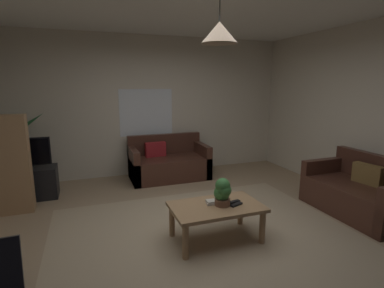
# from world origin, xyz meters

# --- Properties ---
(floor) EXTENTS (5.53, 5.32, 0.02)m
(floor) POSITION_xyz_m (0.00, 0.00, -0.01)
(floor) COLOR #9E8466
(floor) RESTS_ON ground
(rug) EXTENTS (3.59, 2.93, 0.01)m
(rug) POSITION_xyz_m (0.00, -0.20, 0.00)
(rug) COLOR tan
(rug) RESTS_ON ground
(wall_back) EXTENTS (5.65, 0.06, 2.74)m
(wall_back) POSITION_xyz_m (0.00, 2.69, 1.37)
(wall_back) COLOR beige
(wall_back) RESTS_ON ground
(wall_right) EXTENTS (0.06, 5.32, 2.74)m
(wall_right) POSITION_xyz_m (2.79, 0.00, 1.37)
(wall_right) COLOR beige
(wall_right) RESTS_ON ground
(window_pane) EXTENTS (1.06, 0.01, 0.92)m
(window_pane) POSITION_xyz_m (-0.12, 2.66, 1.25)
(window_pane) COLOR white
(couch_under_window) EXTENTS (1.48, 0.81, 0.82)m
(couch_under_window) POSITION_xyz_m (0.20, 2.19, 0.28)
(couch_under_window) COLOR #47281E
(couch_under_window) RESTS_ON ground
(couch_right_side) EXTENTS (0.81, 1.41, 0.82)m
(couch_right_side) POSITION_xyz_m (2.30, -0.29, 0.28)
(couch_right_side) COLOR #47281E
(couch_right_side) RESTS_ON ground
(coffee_table) EXTENTS (1.05, 0.63, 0.43)m
(coffee_table) POSITION_xyz_m (0.09, -0.28, 0.36)
(coffee_table) COLOR #A87F56
(coffee_table) RESTS_ON ground
(book_on_table_0) EXTENTS (0.15, 0.13, 0.02)m
(book_on_table_0) POSITION_xyz_m (0.06, -0.23, 0.44)
(book_on_table_0) COLOR beige
(book_on_table_0) RESTS_ON coffee_table
(book_on_table_1) EXTENTS (0.12, 0.11, 0.02)m
(book_on_table_1) POSITION_xyz_m (0.06, -0.22, 0.46)
(book_on_table_1) COLOR beige
(book_on_table_1) RESTS_ON coffee_table
(remote_on_table_0) EXTENTS (0.17, 0.10, 0.02)m
(remote_on_table_0) POSITION_xyz_m (0.30, -0.36, 0.44)
(remote_on_table_0) COLOR black
(remote_on_table_0) RESTS_ON coffee_table
(remote_on_table_1) EXTENTS (0.17, 0.08, 0.02)m
(remote_on_table_1) POSITION_xyz_m (0.31, -0.28, 0.44)
(remote_on_table_1) COLOR black
(remote_on_table_1) RESTS_ON coffee_table
(potted_plant_on_table) EXTENTS (0.19, 0.21, 0.33)m
(potted_plant_on_table) POSITION_xyz_m (0.16, -0.30, 0.60)
(potted_plant_on_table) COLOR brown
(potted_plant_on_table) RESTS_ON coffee_table
(tv_stand) EXTENTS (0.90, 0.44, 0.50)m
(tv_stand) POSITION_xyz_m (-2.21, 1.91, 0.25)
(tv_stand) COLOR black
(tv_stand) RESTS_ON ground
(tv) EXTENTS (0.78, 0.16, 0.49)m
(tv) POSITION_xyz_m (-2.21, 1.89, 0.75)
(tv) COLOR black
(tv) RESTS_ON tv_stand
(potted_palm_corner) EXTENTS (0.87, 0.77, 1.37)m
(potted_palm_corner) POSITION_xyz_m (-2.39, 2.38, 0.57)
(potted_palm_corner) COLOR beige
(potted_palm_corner) RESTS_ON ground
(bookshelf_corner) EXTENTS (0.70, 0.31, 1.40)m
(bookshelf_corner) POSITION_xyz_m (-2.40, 1.39, 0.70)
(bookshelf_corner) COLOR #A87F56
(bookshelf_corner) RESTS_ON ground
(pendant_lamp) EXTENTS (0.38, 0.38, 0.52)m
(pendant_lamp) POSITION_xyz_m (0.09, -0.28, 2.33)
(pendant_lamp) COLOR black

